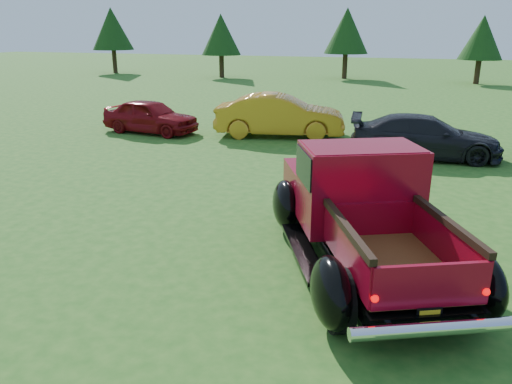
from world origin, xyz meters
name	(u,v)px	position (x,y,z in m)	size (l,w,h in m)	color
ground	(241,254)	(0.00, 0.00, 0.00)	(120.00, 120.00, 0.00)	#245819
tree_far_west	(112,29)	(-22.00, 30.00, 3.52)	(3.33, 3.33, 5.20)	#332114
tree_west	(221,35)	(-12.00, 29.00, 3.11)	(2.94, 2.94, 4.60)	#332114
tree_mid_left	(347,31)	(-3.00, 31.00, 3.38)	(3.20, 3.20, 5.00)	#332114
tree_mid_right	(482,38)	(6.00, 30.00, 2.97)	(2.82, 2.82, 4.40)	#332114
pickup_truck	(358,206)	(1.79, 0.51, 0.88)	(3.93, 5.31, 1.86)	black
show_car_red	(150,116)	(-6.50, 8.55, 0.59)	(1.40, 3.48, 1.19)	maroon
show_car_yellow	(280,115)	(-1.96, 9.38, 0.72)	(1.53, 4.37, 1.44)	orange
show_car_grey	(425,137)	(2.80, 7.79, 0.61)	(1.70, 4.19, 1.22)	black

